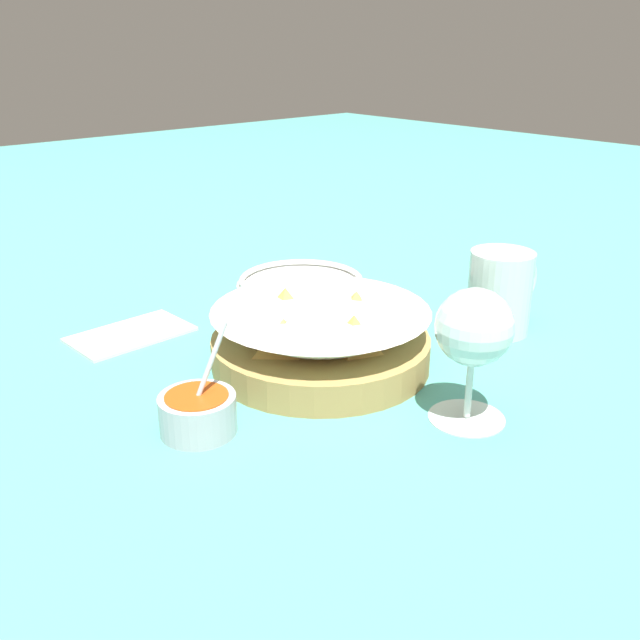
{
  "coord_description": "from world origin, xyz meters",
  "views": [
    {
      "loc": [
        -0.47,
        -0.56,
        0.36
      ],
      "look_at": [
        0.03,
        0.0,
        0.06
      ],
      "focal_mm": 40.0,
      "sensor_mm": 36.0,
      "label": 1
    }
  ],
  "objects_px": {
    "sauce_cup": "(198,412)",
    "wine_glass": "(474,332)",
    "beer_mug": "(500,295)",
    "side_plate": "(301,282)",
    "food_basket": "(320,340)"
  },
  "relations": [
    {
      "from": "side_plate",
      "to": "wine_glass",
      "type": "bearing_deg",
      "value": -108.22
    },
    {
      "from": "beer_mug",
      "to": "sauce_cup",
      "type": "bearing_deg",
      "value": 174.14
    },
    {
      "from": "food_basket",
      "to": "wine_glass",
      "type": "distance_m",
      "value": 0.2
    },
    {
      "from": "food_basket",
      "to": "beer_mug",
      "type": "xyz_separation_m",
      "value": [
        0.24,
        -0.08,
        0.02
      ]
    },
    {
      "from": "sauce_cup",
      "to": "wine_glass",
      "type": "xyz_separation_m",
      "value": [
        0.21,
        -0.16,
        0.07
      ]
    },
    {
      "from": "beer_mug",
      "to": "wine_glass",
      "type": "bearing_deg",
      "value": -151.85
    },
    {
      "from": "sauce_cup",
      "to": "beer_mug",
      "type": "relative_size",
      "value": 0.87
    },
    {
      "from": "wine_glass",
      "to": "beer_mug",
      "type": "xyz_separation_m",
      "value": [
        0.21,
        0.11,
        -0.05
      ]
    },
    {
      "from": "food_basket",
      "to": "sauce_cup",
      "type": "bearing_deg",
      "value": -169.96
    },
    {
      "from": "wine_glass",
      "to": "beer_mug",
      "type": "relative_size",
      "value": 1.13
    },
    {
      "from": "beer_mug",
      "to": "side_plate",
      "type": "relative_size",
      "value": 0.62
    },
    {
      "from": "food_basket",
      "to": "sauce_cup",
      "type": "distance_m",
      "value": 0.19
    },
    {
      "from": "sauce_cup",
      "to": "side_plate",
      "type": "xyz_separation_m",
      "value": [
        0.35,
        0.26,
        -0.01
      ]
    },
    {
      "from": "sauce_cup",
      "to": "beer_mug",
      "type": "distance_m",
      "value": 0.43
    },
    {
      "from": "food_basket",
      "to": "side_plate",
      "type": "bearing_deg",
      "value": 54.08
    }
  ]
}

